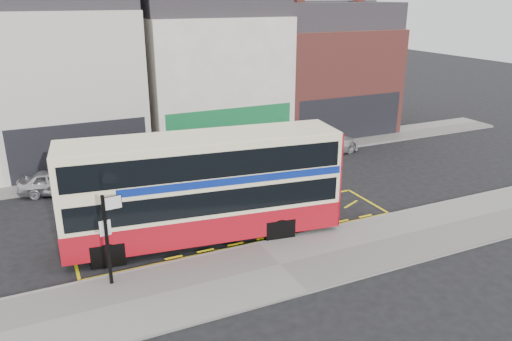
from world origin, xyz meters
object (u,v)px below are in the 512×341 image
bus_stop_post (108,232)px  car_silver (58,182)px  car_grey (140,169)px  street_tree_right (253,105)px  car_white (321,143)px  double_decker_bus (204,187)px

bus_stop_post → car_silver: bus_stop_post is taller
car_grey → street_tree_right: size_ratio=0.88×
car_silver → car_grey: (4.29, 0.17, 0.00)m
car_white → car_silver: bearing=81.1°
double_decker_bus → street_tree_right: bearing=63.6°
car_silver → double_decker_bus: bearing=-131.8°
car_white → street_tree_right: 5.05m
street_tree_right → bus_stop_post: bearing=-131.5°
double_decker_bus → street_tree_right: double_decker_bus is taller
double_decker_bus → car_white: size_ratio=2.16×
car_grey → car_white: (11.69, -0.16, 0.12)m
car_white → double_decker_bus: bearing=117.9°
bus_stop_post → car_silver: size_ratio=0.88×
car_silver → car_white: car_white is taller
car_white → street_tree_right: size_ratio=1.18×
double_decker_bus → car_white: 13.54m
double_decker_bus → car_grey: double_decker_bus is taller
double_decker_bus → car_white: (10.76, 8.05, -1.59)m
car_white → street_tree_right: bearing=44.1°
bus_stop_post → car_white: bearing=29.2°
bus_stop_post → street_tree_right: street_tree_right is taller
double_decker_bus → bus_stop_post: 4.70m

